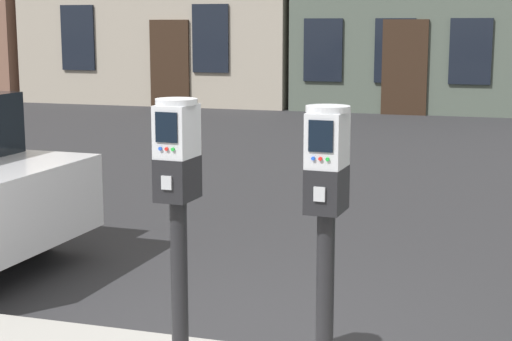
% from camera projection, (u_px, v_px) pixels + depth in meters
% --- Properties ---
extents(parking_meter_near_kerb, '(0.23, 0.26, 1.48)m').
position_uv_depth(parking_meter_near_kerb, '(178.00, 188.00, 4.25)').
color(parking_meter_near_kerb, black).
rests_on(parking_meter_near_kerb, sidewalk_slab).
extents(parking_meter_twin_adjacent, '(0.23, 0.26, 1.47)m').
position_uv_depth(parking_meter_twin_adjacent, '(326.00, 199.00, 4.02)').
color(parking_meter_twin_adjacent, black).
rests_on(parking_meter_twin_adjacent, sidewalk_slab).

